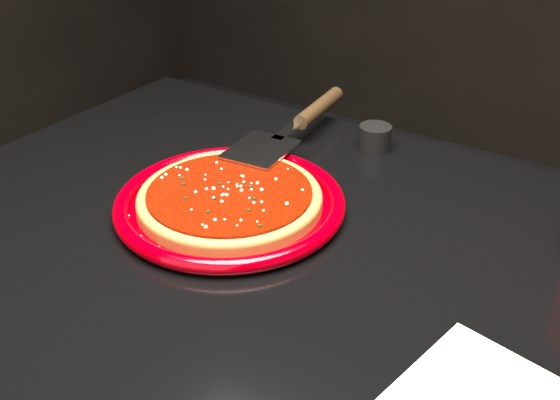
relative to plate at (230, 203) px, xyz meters
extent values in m
cylinder|color=#750006|center=(0.00, 0.00, 0.00)|extent=(0.35, 0.35, 0.02)
cylinder|color=brown|center=(0.00, 0.00, 0.00)|extent=(0.28, 0.28, 0.01)
torus|color=brown|center=(0.00, 0.00, 0.01)|extent=(0.28, 0.28, 0.02)
cylinder|color=#6B0F00|center=(0.00, 0.00, 0.01)|extent=(0.25, 0.25, 0.01)
cylinder|color=black|center=(0.08, 0.27, 0.01)|extent=(0.05, 0.05, 0.04)
camera|label=1|loc=(0.45, -0.56, 0.43)|focal=40.00mm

